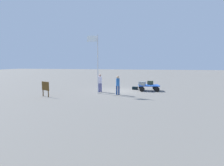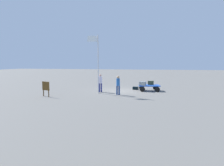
{
  "view_description": "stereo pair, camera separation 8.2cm",
  "coord_description": "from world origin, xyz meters",
  "px_view_note": "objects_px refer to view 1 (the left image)",
  "views": [
    {
      "loc": [
        -2.63,
        18.07,
        2.88
      ],
      "look_at": [
        -0.25,
        6.0,
        1.49
      ],
      "focal_mm": 28.57,
      "sensor_mm": 36.0,
      "label": 1
    },
    {
      "loc": [
        -2.71,
        18.06,
        2.88
      ],
      "look_at": [
        -0.25,
        6.0,
        1.49
      ],
      "focal_mm": 28.57,
      "sensor_mm": 36.0,
      "label": 2
    }
  ],
  "objects_px": {
    "suitcase_tan": "(135,88)",
    "worker_lead": "(100,82)",
    "suitcase_grey": "(150,83)",
    "worker_trailing": "(118,84)",
    "suitcase_olive": "(142,84)",
    "luggage_cart": "(148,86)",
    "flagpole": "(97,59)",
    "signboard": "(45,87)"
  },
  "relations": [
    {
      "from": "suitcase_olive",
      "to": "worker_lead",
      "type": "relative_size",
      "value": 0.41
    },
    {
      "from": "luggage_cart",
      "to": "signboard",
      "type": "bearing_deg",
      "value": 30.07
    },
    {
      "from": "flagpole",
      "to": "worker_trailing",
      "type": "bearing_deg",
      "value": 169.45
    },
    {
      "from": "luggage_cart",
      "to": "suitcase_tan",
      "type": "xyz_separation_m",
      "value": [
        1.42,
        -0.59,
        -0.3
      ]
    },
    {
      "from": "suitcase_olive",
      "to": "suitcase_grey",
      "type": "height_order",
      "value": "suitcase_grey"
    },
    {
      "from": "suitcase_grey",
      "to": "worker_trailing",
      "type": "distance_m",
      "value": 4.3
    },
    {
      "from": "suitcase_olive",
      "to": "suitcase_tan",
      "type": "bearing_deg",
      "value": -52.93
    },
    {
      "from": "suitcase_tan",
      "to": "signboard",
      "type": "height_order",
      "value": "signboard"
    },
    {
      "from": "suitcase_olive",
      "to": "signboard",
      "type": "distance_m",
      "value": 9.21
    },
    {
      "from": "worker_lead",
      "to": "signboard",
      "type": "height_order",
      "value": "worker_lead"
    },
    {
      "from": "flagpole",
      "to": "luggage_cart",
      "type": "bearing_deg",
      "value": -152.8
    },
    {
      "from": "suitcase_olive",
      "to": "flagpole",
      "type": "bearing_deg",
      "value": 26.09
    },
    {
      "from": "luggage_cart",
      "to": "worker_lead",
      "type": "bearing_deg",
      "value": 20.39
    },
    {
      "from": "luggage_cart",
      "to": "worker_trailing",
      "type": "bearing_deg",
      "value": 46.23
    },
    {
      "from": "suitcase_tan",
      "to": "worker_trailing",
      "type": "xyz_separation_m",
      "value": [
        1.33,
        3.46,
        0.84
      ]
    },
    {
      "from": "luggage_cart",
      "to": "worker_lead",
      "type": "relative_size",
      "value": 1.25
    },
    {
      "from": "signboard",
      "to": "suitcase_tan",
      "type": "bearing_deg",
      "value": -142.24
    },
    {
      "from": "suitcase_grey",
      "to": "flagpole",
      "type": "xyz_separation_m",
      "value": [
        5.0,
        2.76,
        2.43
      ]
    },
    {
      "from": "suitcase_olive",
      "to": "suitcase_grey",
      "type": "distance_m",
      "value": 1.09
    },
    {
      "from": "flagpole",
      "to": "signboard",
      "type": "height_order",
      "value": "flagpole"
    },
    {
      "from": "suitcase_tan",
      "to": "flagpole",
      "type": "relative_size",
      "value": 0.12
    },
    {
      "from": "worker_lead",
      "to": "flagpole",
      "type": "bearing_deg",
      "value": 81.24
    },
    {
      "from": "suitcase_grey",
      "to": "signboard",
      "type": "distance_m",
      "value": 10.28
    },
    {
      "from": "luggage_cart",
      "to": "suitcase_grey",
      "type": "height_order",
      "value": "suitcase_grey"
    },
    {
      "from": "luggage_cart",
      "to": "worker_lead",
      "type": "distance_m",
      "value": 5.06
    },
    {
      "from": "suitcase_olive",
      "to": "flagpole",
      "type": "xyz_separation_m",
      "value": [
        4.18,
        2.05,
        2.44
      ]
    },
    {
      "from": "suitcase_grey",
      "to": "luggage_cart",
      "type": "bearing_deg",
      "value": 58.53
    },
    {
      "from": "suitcase_olive",
      "to": "worker_trailing",
      "type": "distance_m",
      "value": 3.22
    },
    {
      "from": "suitcase_olive",
      "to": "worker_trailing",
      "type": "height_order",
      "value": "worker_trailing"
    },
    {
      "from": "signboard",
      "to": "suitcase_olive",
      "type": "bearing_deg",
      "value": -150.24
    },
    {
      "from": "suitcase_tan",
      "to": "suitcase_olive",
      "type": "bearing_deg",
      "value": 127.07
    },
    {
      "from": "suitcase_grey",
      "to": "suitcase_tan",
      "type": "relative_size",
      "value": 0.95
    },
    {
      "from": "suitcase_grey",
      "to": "worker_lead",
      "type": "bearing_deg",
      "value": 22.63
    },
    {
      "from": "suitcase_olive",
      "to": "worker_lead",
      "type": "xyz_separation_m",
      "value": [
        4.07,
        1.32,
        0.26
      ]
    },
    {
      "from": "worker_trailing",
      "to": "flagpole",
      "type": "xyz_separation_m",
      "value": [
        2.08,
        -0.39,
        2.24
      ]
    },
    {
      "from": "luggage_cart",
      "to": "flagpole",
      "type": "height_order",
      "value": "flagpole"
    },
    {
      "from": "worker_trailing",
      "to": "flagpole",
      "type": "bearing_deg",
      "value": -10.55
    },
    {
      "from": "worker_lead",
      "to": "signboard",
      "type": "relative_size",
      "value": 1.37
    },
    {
      "from": "luggage_cart",
      "to": "suitcase_tan",
      "type": "bearing_deg",
      "value": -22.71
    },
    {
      "from": "luggage_cart",
      "to": "suitcase_olive",
      "type": "bearing_deg",
      "value": 33.87
    },
    {
      "from": "worker_trailing",
      "to": "luggage_cart",
      "type": "bearing_deg",
      "value": -133.77
    },
    {
      "from": "suitcase_tan",
      "to": "worker_lead",
      "type": "height_order",
      "value": "worker_lead"
    }
  ]
}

